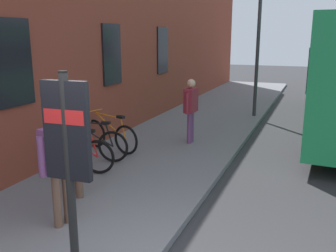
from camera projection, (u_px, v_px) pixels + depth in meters
ground at (280, 154)px, 9.24m from camera, size 60.00×60.00×0.00m
sidewalk_pavement at (200, 125)px, 12.03m from camera, size 24.00×3.50×0.12m
station_facade at (154, 11)px, 12.80m from camera, size 22.00×0.65×7.52m
bicycle_beside_lamp at (74, 154)px, 7.60m from camera, size 0.50×1.75×0.97m
bicycle_leaning_wall at (92, 144)px, 8.31m from camera, size 0.48×1.76×0.97m
bicycle_end_of_row at (110, 135)px, 9.02m from camera, size 0.58×1.74×0.97m
transit_info_sign at (68, 145)px, 4.01m from camera, size 0.11×0.55×2.40m
pedestrian_near_bus at (76, 137)px, 6.30m from camera, size 0.54×0.54×1.77m
pedestrian_crossing_street at (59, 157)px, 5.29m from camera, size 0.64×0.38×1.75m
pedestrian_by_facade at (191, 104)px, 9.59m from camera, size 0.64×0.26×1.69m
street_lamp at (259, 34)px, 12.51m from camera, size 0.28×0.28×4.76m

